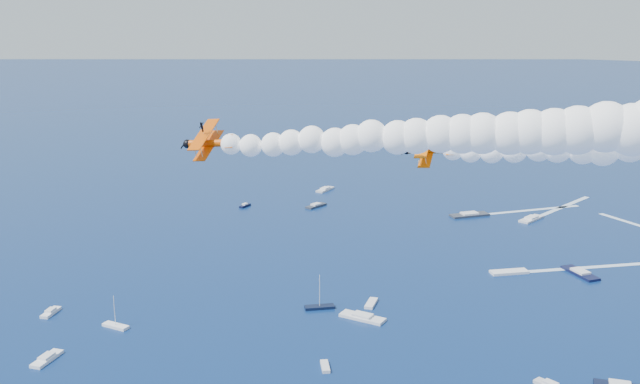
% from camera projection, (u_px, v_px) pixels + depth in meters
% --- Properties ---
extents(biplane_lead, '(7.90, 9.62, 7.54)m').
position_uv_depth(biplane_lead, '(429.00, 150.00, 95.02)').
color(biplane_lead, '#E96204').
extents(biplane_trail, '(8.77, 10.48, 7.73)m').
position_uv_depth(biplane_trail, '(210.00, 143.00, 94.41)').
color(biplane_trail, '#E14F04').
extents(smoke_trail_trail, '(73.55, 35.59, 12.69)m').
position_uv_depth(smoke_trail_trail, '(496.00, 133.00, 85.52)').
color(smoke_trail_trail, white).
extents(spectator_boats, '(191.44, 186.91, 0.70)m').
position_uv_depth(spectator_boats, '(484.00, 280.00, 199.69)').
color(spectator_boats, silver).
rests_on(spectator_boats, ground).
extents(boat_wakes, '(68.12, 95.50, 0.04)m').
position_uv_depth(boat_wakes, '(581.00, 225.00, 249.79)').
color(boat_wakes, white).
rests_on(boat_wakes, ground).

